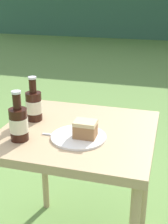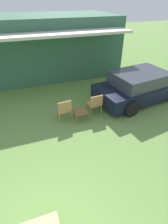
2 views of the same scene
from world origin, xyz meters
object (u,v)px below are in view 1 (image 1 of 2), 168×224
(patio_table, at_px, (78,147))
(cola_bottle_far, at_px, (19,123))
(cola_bottle_near, at_px, (34,105))
(cake_on_plate, at_px, (82,133))

(patio_table, bearing_deg, cola_bottle_far, -142.18)
(cola_bottle_near, height_order, cola_bottle_far, same)
(patio_table, distance_m, cake_on_plate, 0.15)
(patio_table, height_order, cola_bottle_near, cola_bottle_near)
(cake_on_plate, height_order, cola_bottle_near, cola_bottle_near)
(cake_on_plate, relative_size, cola_bottle_far, 1.11)
(cake_on_plate, bearing_deg, patio_table, 116.82)
(patio_table, distance_m, cola_bottle_near, 0.30)
(patio_table, xyz_separation_m, cola_bottle_near, (-0.24, 0.05, 0.17))
(cake_on_plate, relative_size, cola_bottle_near, 1.11)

